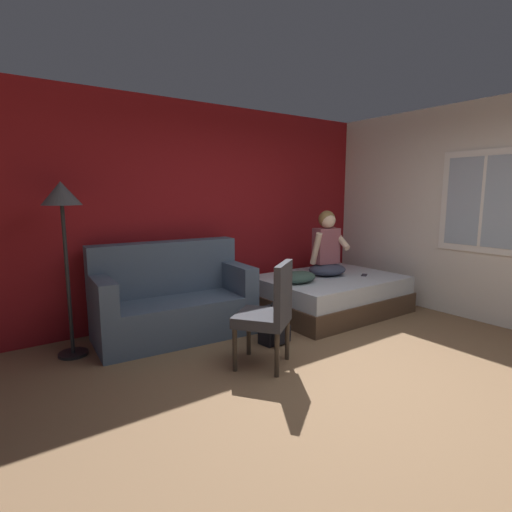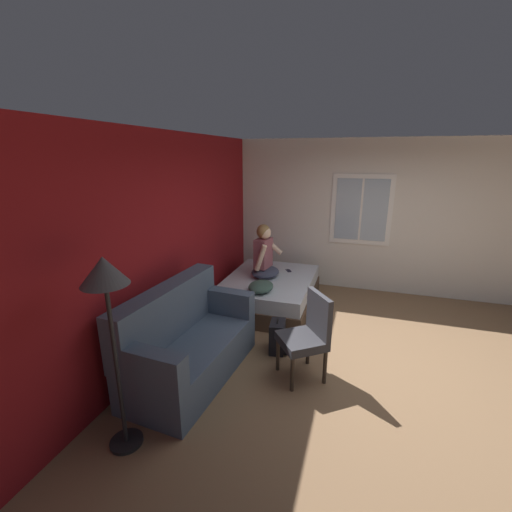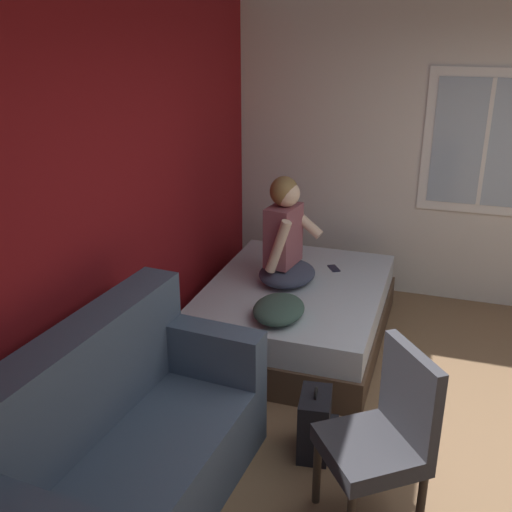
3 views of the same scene
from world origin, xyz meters
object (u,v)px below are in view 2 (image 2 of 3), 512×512
object	(u,v)px
floor_lamp	(107,291)
bed	(269,291)
person_seated	(264,256)
throw_pillow	(261,287)
couch	(187,343)
side_chair	(308,333)
backpack	(278,337)
cell_phone	(289,271)

from	to	relation	value
floor_lamp	bed	bearing A→B (deg)	-7.45
person_seated	throw_pillow	bearing A→B (deg)	-168.18
bed	floor_lamp	world-z (taller)	floor_lamp
couch	side_chair	size ratio (longest dim) A/B	1.79
person_seated	floor_lamp	world-z (taller)	floor_lamp
bed	person_seated	xyz separation A→B (m)	(0.03, 0.10, 0.60)
side_chair	floor_lamp	bearing A→B (deg)	137.33
couch	floor_lamp	size ratio (longest dim) A/B	1.03
backpack	cell_phone	distance (m)	1.80
throw_pillow	cell_phone	world-z (taller)	throw_pillow
throw_pillow	bed	bearing A→B (deg)	2.85
bed	couch	world-z (taller)	couch
bed	throw_pillow	distance (m)	0.67
throw_pillow	floor_lamp	size ratio (longest dim) A/B	0.28
side_chair	person_seated	xyz separation A→B (m)	(1.75, 1.01, 0.30)
backpack	bed	bearing A→B (deg)	20.09
floor_lamp	person_seated	bearing A→B (deg)	-5.62
cell_phone	floor_lamp	size ratio (longest dim) A/B	0.08
person_seated	throw_pillow	size ratio (longest dim) A/B	1.82
bed	backpack	size ratio (longest dim) A/B	4.05
person_seated	backpack	bearing A→B (deg)	-156.63
person_seated	throw_pillow	world-z (taller)	person_seated
bed	backpack	world-z (taller)	bed
couch	cell_phone	distance (m)	2.60
couch	throw_pillow	world-z (taller)	couch
bed	floor_lamp	size ratio (longest dim) A/B	1.09
side_chair	floor_lamp	world-z (taller)	floor_lamp
floor_lamp	throw_pillow	bearing A→B (deg)	-9.78
person_seated	floor_lamp	size ratio (longest dim) A/B	0.51
couch	backpack	world-z (taller)	couch
bed	couch	xyz separation A→B (m)	(-2.10, 0.38, 0.16)
bed	floor_lamp	distance (m)	3.40
cell_phone	floor_lamp	bearing A→B (deg)	-131.87
side_chair	throw_pillow	world-z (taller)	side_chair
bed	side_chair	xyz separation A→B (m)	(-1.72, -0.91, 0.30)
side_chair	backpack	world-z (taller)	side_chair
person_seated	side_chair	bearing A→B (deg)	-149.95
bed	throw_pillow	xyz separation A→B (m)	(-0.59, -0.03, 0.31)
floor_lamp	backpack	bearing A→B (deg)	-26.13
side_chair	backpack	size ratio (longest dim) A/B	2.14
backpack	cell_phone	bearing A→B (deg)	8.50
backpack	cell_phone	world-z (taller)	cell_phone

